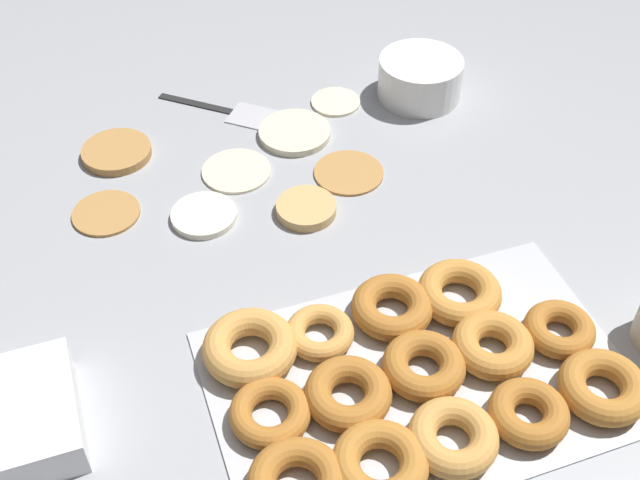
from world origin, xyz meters
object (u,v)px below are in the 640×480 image
at_px(pancake_7, 295,133).
at_px(spatula, 247,115).
at_px(pancake_3, 236,170).
at_px(pancake_4, 117,152).
at_px(pancake_6, 306,209).
at_px(pancake_2, 106,212).
at_px(donut_tray, 411,377).
at_px(pancake_0, 349,172).
at_px(pancake_1, 204,215).
at_px(batter_bowl, 420,78).
at_px(container_stack, 7,422).
at_px(pancake_5, 336,101).

bearing_deg(pancake_7, spatula, 126.96).
bearing_deg(pancake_3, pancake_4, 148.47).
bearing_deg(pancake_6, pancake_4, 136.61).
bearing_deg(pancake_7, pancake_2, -164.29).
xyz_separation_m(donut_tray, spatula, (-0.03, 0.58, -0.02)).
height_order(pancake_3, pancake_4, pancake_4).
distance_m(pancake_0, pancake_4, 0.36).
relative_size(pancake_1, pancake_7, 0.82).
xyz_separation_m(pancake_4, batter_bowl, (0.51, -0.01, 0.03)).
relative_size(pancake_2, pancake_7, 0.84).
bearing_deg(pancake_1, pancake_2, 157.62).
xyz_separation_m(pancake_2, spatula, (0.26, 0.17, -0.00)).
relative_size(pancake_7, container_stack, 0.75).
height_order(pancake_0, container_stack, container_stack).
relative_size(pancake_1, pancake_5, 1.14).
bearing_deg(pancake_4, pancake_3, -31.53).
bearing_deg(pancake_6, pancake_7, 77.17).
xyz_separation_m(pancake_4, spatula, (0.22, 0.03, -0.00)).
bearing_deg(pancake_2, spatula, 32.67).
bearing_deg(donut_tray, pancake_2, 124.87).
bearing_deg(batter_bowl, pancake_1, -156.73).
distance_m(pancake_4, spatula, 0.22).
distance_m(pancake_1, batter_bowl, 0.46).
relative_size(pancake_2, pancake_6, 1.12).
relative_size(pancake_5, pancake_6, 0.95).
bearing_deg(donut_tray, batter_bowl, 64.73).
bearing_deg(pancake_4, pancake_2, -105.60).
relative_size(pancake_3, batter_bowl, 0.75).
bearing_deg(pancake_0, pancake_4, 153.58).
height_order(pancake_2, container_stack, container_stack).
xyz_separation_m(pancake_5, spatula, (-0.15, 0.01, -0.00)).
bearing_deg(container_stack, pancake_6, 29.25).
bearing_deg(pancake_1, pancake_0, 5.85).
distance_m(pancake_3, container_stack, 0.51).
height_order(pancake_4, container_stack, container_stack).
bearing_deg(spatula, container_stack, -89.53).
height_order(pancake_5, container_stack, container_stack).
xyz_separation_m(pancake_0, pancake_4, (-0.33, 0.16, 0.00)).
xyz_separation_m(pancake_5, batter_bowl, (0.14, -0.03, 0.03)).
bearing_deg(pancake_4, batter_bowl, -0.66).
distance_m(pancake_2, pancake_3, 0.20).
bearing_deg(spatula, pancake_5, 34.97).
distance_m(pancake_5, pancake_6, 0.28).
bearing_deg(pancake_4, pancake_0, -26.42).
xyz_separation_m(pancake_3, container_stack, (-0.36, -0.36, 0.02)).
height_order(pancake_3, pancake_6, pancake_6).
xyz_separation_m(pancake_4, container_stack, (-0.19, -0.46, 0.02)).
xyz_separation_m(pancake_1, pancake_5, (0.28, 0.21, -0.00)).
height_order(pancake_1, pancake_2, same).
bearing_deg(pancake_2, pancake_4, 74.40).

